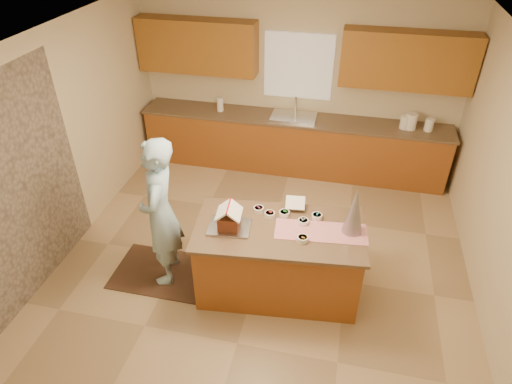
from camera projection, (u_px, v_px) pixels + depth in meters
floor at (260, 268)px, 5.56m from camera, size 5.50×5.50×0.00m
ceiling at (262, 50)px, 4.03m from camera, size 5.50×5.50×0.00m
wall_back at (298, 85)px, 7.01m from camera, size 5.50×5.50×0.00m
wall_left at (53, 152)px, 5.25m from camera, size 5.50×5.50×0.00m
wall_right at (512, 207)px, 4.35m from camera, size 5.50×5.50×0.00m
stone_accent at (12, 197)px, 4.66m from camera, size 0.00×2.50×2.50m
window_curtain at (299, 66)px, 6.81m from camera, size 1.05×0.03×1.00m
back_counter_base at (292, 145)px, 7.28m from camera, size 4.80×0.60×0.88m
back_counter_top at (293, 119)px, 7.02m from camera, size 4.85×0.63×0.04m
upper_cabinet_left at (197, 46)px, 6.83m from camera, size 1.85×0.35×0.80m
upper_cabinet_right at (408, 60)px, 6.27m from camera, size 1.85×0.35×0.80m
sink at (293, 119)px, 7.03m from camera, size 0.70×0.45×0.12m
faucet at (296, 105)px, 7.08m from camera, size 0.03×0.03×0.28m
island_base at (278, 261)px, 5.05m from camera, size 1.83×1.05×0.86m
island_top at (280, 230)px, 4.80m from camera, size 1.92×1.14×0.04m
table_runner at (321, 232)px, 4.74m from camera, size 1.00×0.45×0.01m
baking_tray at (229, 227)px, 4.79m from camera, size 0.48×0.38×0.02m
cookbook at (295, 203)px, 5.02m from camera, size 0.23×0.19×0.09m
tinsel_tree at (354, 211)px, 4.60m from camera, size 0.24×0.24×0.54m
rug at (166, 273)px, 5.49m from camera, size 1.24×0.81×0.01m
boy at (160, 213)px, 4.96m from camera, size 0.57×0.74×1.83m
canister_a at (405, 122)px, 6.65m from camera, size 0.15×0.15×0.20m
canister_b at (411, 121)px, 6.63m from camera, size 0.17×0.17×0.24m
canister_c at (429, 125)px, 6.60m from camera, size 0.13×0.13×0.18m
paper_towel at (220, 104)px, 7.16m from camera, size 0.10×0.10×0.22m
gingerbread_house at (229, 219)px, 4.73m from camera, size 0.29×0.30×0.27m
candy_bowls at (289, 219)px, 4.88m from camera, size 0.77×0.53×0.05m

